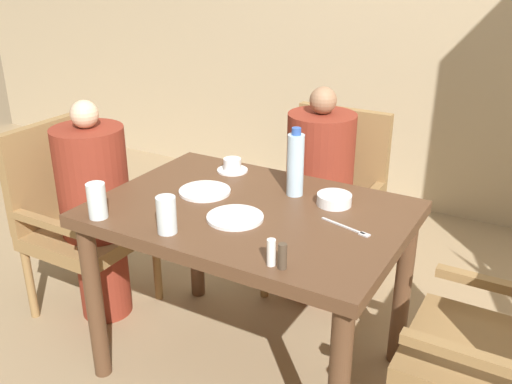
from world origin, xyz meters
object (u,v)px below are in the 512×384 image
chair_left_side (75,214)px  water_bottle (295,164)px  diner_in_far_chair (319,195)px  bowl_small (334,199)px  diner_in_left_chair (96,211)px  plate_main_left (205,191)px  glass_tall_near (97,201)px  chair_right_side (512,343)px  teacup_with_saucer (232,166)px  chair_far_side (330,196)px  plate_main_right (234,217)px  glass_tall_mid (166,215)px

chair_left_side → water_bottle: size_ratio=3.33×
diner_in_far_chair → bowl_small: 0.58m
diner_in_left_chair → water_bottle: 0.99m
diner_in_left_chair → diner_in_far_chair: (0.83, 0.65, 0.01)m
plate_main_left → bowl_small: 0.52m
bowl_small → water_bottle: size_ratio=0.48×
diner_in_left_chair → plate_main_left: size_ratio=5.09×
diner_in_left_chair → plate_main_left: diner_in_left_chair is taller
plate_main_left → glass_tall_near: (-0.21, -0.38, 0.06)m
diner_in_far_chair → diner_in_left_chair: bearing=-141.7°
chair_right_side → teacup_with_saucer: chair_right_side is taller
diner_in_far_chair → bowl_small: (0.26, -0.47, 0.21)m
chair_left_side → plate_main_left: chair_left_side is taller
chair_far_side → diner_in_far_chair: bearing=-90.0°
chair_right_side → plate_main_right: chair_right_side is taller
plate_main_left → bowl_small: size_ratio=1.56×
teacup_with_saucer → glass_tall_mid: size_ratio=1.02×
water_bottle → glass_tall_near: water_bottle is taller
teacup_with_saucer → glass_tall_mid: 0.63m
diner_in_far_chair → teacup_with_saucer: (-0.27, -0.36, 0.22)m
chair_right_side → plate_main_right: size_ratio=4.42×
chair_far_side → teacup_with_saucer: (-0.27, -0.50, 0.28)m
chair_right_side → plate_main_right: (-0.97, -0.11, 0.26)m
chair_left_side → diner_in_far_chair: bearing=34.0°
chair_left_side → teacup_with_saucer: size_ratio=6.80×
chair_far_side → water_bottle: 0.71m
chair_far_side → water_bottle: water_bottle is taller
chair_right_side → water_bottle: size_ratio=3.33×
chair_right_side → glass_tall_near: (-1.41, -0.35, 0.32)m
diner_in_left_chair → chair_right_side: (1.80, -0.00, -0.05)m
bowl_small → glass_tall_near: glass_tall_near is taller
teacup_with_saucer → water_bottle: bearing=-15.3°
chair_right_side → bowl_small: size_ratio=6.91×
glass_tall_near → chair_left_side: bearing=146.5°
chair_left_side → glass_tall_mid: 0.94m
teacup_with_saucer → bowl_small: (0.53, -0.11, -0.00)m
bowl_small → glass_tall_mid: 0.65m
water_bottle → glass_tall_mid: 0.57m
chair_far_side → glass_tall_mid: chair_far_side is taller
chair_right_side → water_bottle: (-0.88, 0.20, 0.38)m
diner_in_far_chair → glass_tall_mid: size_ratio=8.18×
diner_in_left_chair → glass_tall_near: size_ratio=8.00×
chair_right_side → chair_left_side: bearing=180.0°
plate_main_left → glass_tall_mid: (0.09, -0.35, 0.06)m
plate_main_right → teacup_with_saucer: teacup_with_saucer is taller
diner_in_left_chair → teacup_with_saucer: (0.56, 0.30, 0.23)m
chair_far_side → chair_right_side: size_ratio=1.00×
chair_far_side → diner_in_far_chair: (-0.00, -0.14, 0.06)m
diner_in_far_chair → glass_tall_near: 1.12m
diner_in_left_chair → glass_tall_mid: diner_in_left_chair is taller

